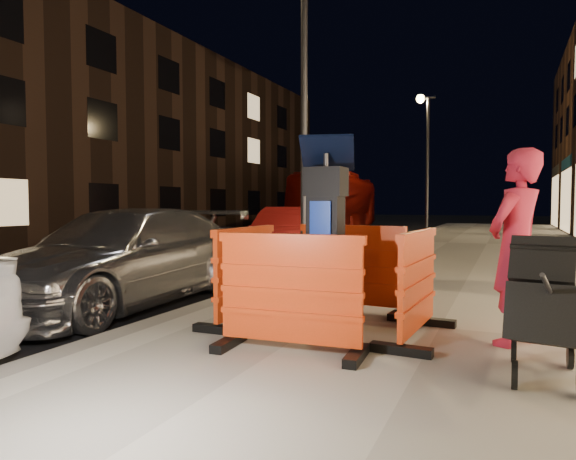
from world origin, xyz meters
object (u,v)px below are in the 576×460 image
at_px(parking_kiosk, 326,239).
at_px(car_silver, 124,304).
at_px(barrier_kerbside, 246,274).
at_px(bus_doubledecker, 337,232).
at_px(stroller, 545,310).
at_px(man, 516,247).
at_px(barrier_back, 351,269).
at_px(car_red, 293,264).
at_px(barrier_front, 290,294).
at_px(barrier_bldgside, 417,285).

xyz_separation_m(parking_kiosk, car_silver, (-3.38, 0.79, -1.10)).
height_order(barrier_kerbside, bus_doubledecker, bus_doubledecker).
relative_size(car_silver, stroller, 4.65).
relative_size(man, stroller, 1.77).
bearing_deg(stroller, barrier_kerbside, 174.98).
distance_m(barrier_kerbside, car_silver, 2.64).
height_order(barrier_kerbside, car_silver, barrier_kerbside).
bearing_deg(stroller, car_silver, 173.32).
xyz_separation_m(man, stroller, (0.20, -0.90, -0.40)).
relative_size(parking_kiosk, barrier_back, 1.40).
relative_size(car_red, stroller, 4.07).
bearing_deg(barrier_kerbside, parking_kiosk, -90.30).
distance_m(car_silver, man, 5.35).
height_order(car_red, stroller, stroller).
xyz_separation_m(car_silver, man, (5.20, -0.65, 1.07)).
height_order(car_silver, stroller, stroller).
bearing_deg(car_silver, barrier_kerbside, -18.75).
distance_m(car_red, stroller, 8.71).
relative_size(barrier_kerbside, car_silver, 0.28).
bearing_deg(barrier_kerbside, stroller, -104.62).
height_order(parking_kiosk, bus_doubledecker, parking_kiosk).
bearing_deg(bus_doubledecker, barrier_front, -79.81).
bearing_deg(car_silver, barrier_back, 1.97).
relative_size(barrier_kerbside, man, 0.74).
bearing_deg(parking_kiosk, bus_doubledecker, 109.25).
xyz_separation_m(parking_kiosk, car_red, (-3.03, 6.30, -1.10)).
distance_m(barrier_kerbside, stroller, 3.07).
distance_m(barrier_back, barrier_bldgside, 1.34).
relative_size(barrier_bldgside, man, 0.74).
bearing_deg(stroller, man, 111.82).
distance_m(barrier_kerbside, car_red, 6.67).
bearing_deg(car_red, bus_doubledecker, 96.35).
xyz_separation_m(parking_kiosk, barrier_kerbside, (-0.95, 0.00, -0.42)).
bearing_deg(barrier_back, barrier_bldgside, -40.30).
xyz_separation_m(parking_kiosk, stroller, (2.03, -0.76, -0.43)).
distance_m(car_red, man, 7.91).
relative_size(barrier_kerbside, car_red, 0.32).
height_order(parking_kiosk, man, parking_kiosk).
xyz_separation_m(bus_doubledecker, stroller, (8.45, -21.07, 0.67)).
bearing_deg(barrier_back, barrier_kerbside, -130.30).
bearing_deg(barrier_bldgside, man, -77.18).
bearing_deg(barrier_front, bus_doubledecker, 103.51).
xyz_separation_m(barrier_front, barrier_kerbside, (-0.95, 0.95, 0.00)).
bearing_deg(car_silver, car_red, 85.60).
xyz_separation_m(parking_kiosk, barrier_back, (0.00, 0.95, -0.42)).
distance_m(barrier_back, man, 2.03).
relative_size(barrier_back, barrier_bldgside, 1.00).
relative_size(barrier_back, man, 0.74).
bearing_deg(car_red, barrier_bldgside, -64.97).
height_order(car_silver, man, man).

